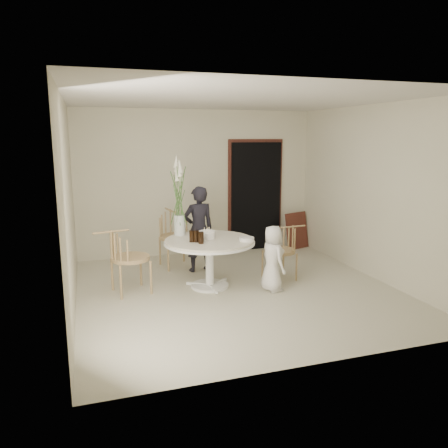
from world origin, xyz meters
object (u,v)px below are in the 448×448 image
object	(u,v)px
table	(210,247)
chair_right	(286,245)
chair_far	(173,230)
flower_vase	(179,198)
chair_left	(121,252)
boy	(273,259)
birthday_cake	(207,235)
girl	(199,229)

from	to	relation	value
table	chair_right	size ratio (longest dim) A/B	1.58
chair_far	flower_vase	world-z (taller)	flower_vase
flower_vase	chair_left	bearing A→B (deg)	-160.56
boy	birthday_cake	distance (m)	1.02
girl	boy	world-z (taller)	girl
chair_right	flower_vase	xyz separation A→B (m)	(-1.62, 0.38, 0.76)
table	boy	xyz separation A→B (m)	(0.82, -0.42, -0.13)
boy	flower_vase	distance (m)	1.67
girl	birthday_cake	size ratio (longest dim) A/B	6.05
table	birthday_cake	world-z (taller)	birthday_cake
boy	birthday_cake	world-z (taller)	boy
table	chair_left	size ratio (longest dim) A/B	1.41
chair_far	chair_left	bearing A→B (deg)	-137.10
boy	chair_far	bearing A→B (deg)	23.91
girl	boy	distance (m)	1.50
chair_far	flower_vase	xyz separation A→B (m)	(-0.08, -0.91, 0.68)
chair_far	girl	xyz separation A→B (m)	(0.33, -0.49, 0.09)
chair_right	birthday_cake	bearing A→B (deg)	-97.39
boy	birthday_cake	bearing A→B (deg)	51.30
flower_vase	boy	bearing A→B (deg)	-35.65
chair_far	girl	size ratio (longest dim) A/B	0.68
girl	birthday_cake	world-z (taller)	girl
chair_right	chair_far	bearing A→B (deg)	-136.09
chair_far	flower_vase	distance (m)	1.14
chair_right	birthday_cake	world-z (taller)	birthday_cake
boy	flower_vase	bearing A→B (deg)	46.15
chair_far	birthday_cake	xyz separation A→B (m)	(0.26, -1.26, 0.16)
chair_left	boy	xyz separation A→B (m)	(2.09, -0.52, -0.13)
table	birthday_cake	bearing A→B (deg)	101.79
girl	chair_far	bearing A→B (deg)	-63.48
birthday_cake	flower_vase	xyz separation A→B (m)	(-0.34, 0.35, 0.52)
chair_far	flower_vase	size ratio (longest dim) A/B	0.79
table	girl	world-z (taller)	girl
table	birthday_cake	size ratio (longest dim) A/B	5.67
chair_left	boy	bearing A→B (deg)	-115.98
girl	boy	bearing A→B (deg)	114.47
table	chair_far	bearing A→B (deg)	101.73
chair_left	flower_vase	world-z (taller)	flower_vase
boy	birthday_cake	xyz separation A→B (m)	(-0.84, 0.49, 0.30)
chair_right	chair_left	bearing A→B (deg)	-97.46
table	boy	world-z (taller)	boy
girl	birthday_cake	distance (m)	0.77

